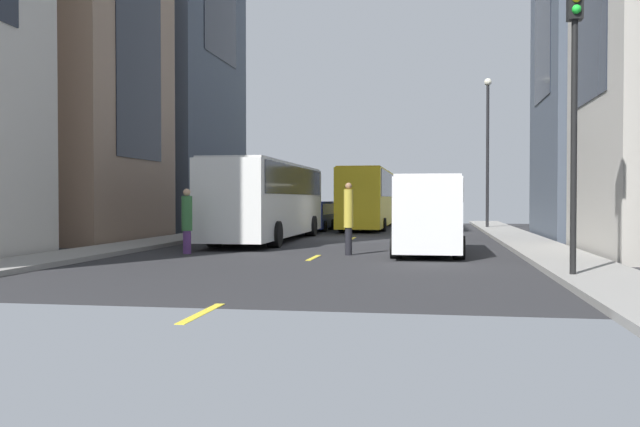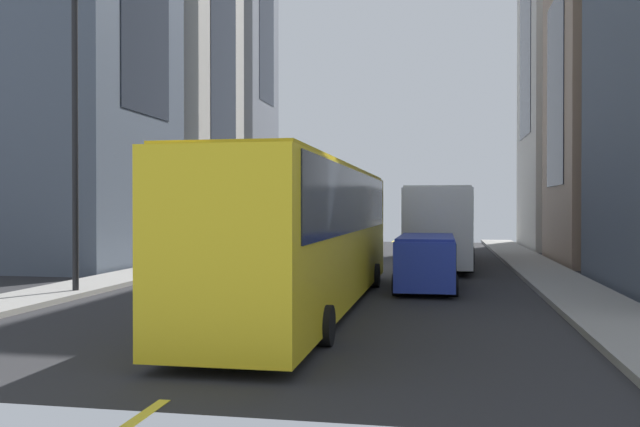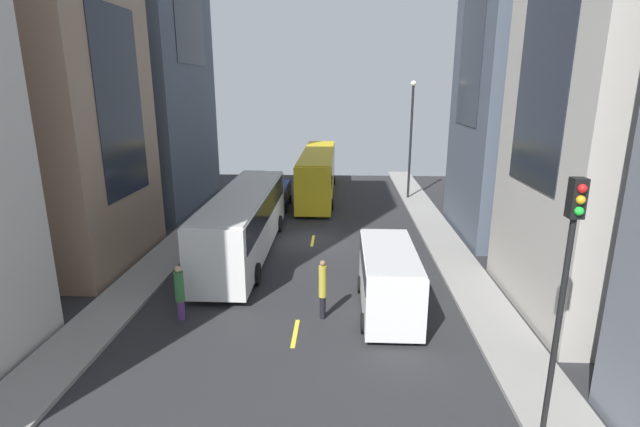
# 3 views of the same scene
# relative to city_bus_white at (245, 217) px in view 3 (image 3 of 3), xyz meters

# --- Properties ---
(ground_plane) EXTENTS (40.99, 40.99, 0.00)m
(ground_plane) POSITION_rel_city_bus_white_xyz_m (3.42, 2.28, -2.01)
(ground_plane) COLOR #28282B
(sidewalk_west) EXTENTS (2.13, 44.00, 0.15)m
(sidewalk_west) POSITION_rel_city_bus_white_xyz_m (-4.01, 2.28, -1.93)
(sidewalk_west) COLOR gray
(sidewalk_west) RESTS_ON ground
(sidewalk_east) EXTENTS (2.13, 44.00, 0.15)m
(sidewalk_east) POSITION_rel_city_bus_white_xyz_m (10.85, 2.28, -1.93)
(sidewalk_east) COLOR gray
(sidewalk_east) RESTS_ON ground
(lane_stripe_1) EXTENTS (0.16, 2.00, 0.01)m
(lane_stripe_1) POSITION_rel_city_bus_white_xyz_m (3.42, -8.22, -2.00)
(lane_stripe_1) COLOR yellow
(lane_stripe_1) RESTS_ON ground
(lane_stripe_2) EXTENTS (0.16, 2.00, 0.01)m
(lane_stripe_2) POSITION_rel_city_bus_white_xyz_m (3.42, 2.28, -2.00)
(lane_stripe_2) COLOR yellow
(lane_stripe_2) RESTS_ON ground
(lane_stripe_3) EXTENTS (0.16, 2.00, 0.01)m
(lane_stripe_3) POSITION_rel_city_bus_white_xyz_m (3.42, 12.78, -2.00)
(lane_stripe_3) COLOR yellow
(lane_stripe_3) RESTS_ON ground
(lane_stripe_4) EXTENTS (0.16, 2.00, 0.01)m
(lane_stripe_4) POSITION_rel_city_bus_white_xyz_m (3.42, 23.28, -2.00)
(lane_stripe_4) COLOR yellow
(lane_stripe_4) RESTS_ON ground
(building_west_1) EXTENTS (8.54, 8.15, 15.69)m
(building_west_1) POSITION_rel_city_bus_white_xyz_m (-9.51, -1.49, 5.84)
(building_west_1) COLOR #937760
(building_west_1) RESTS_ON ground
(city_bus_white) EXTENTS (2.80, 12.79, 3.35)m
(city_bus_white) POSITION_rel_city_bus_white_xyz_m (0.00, 0.00, 0.00)
(city_bus_white) COLOR silver
(city_bus_white) RESTS_ON ground
(streetcar_yellow) EXTENTS (2.70, 14.68, 3.59)m
(streetcar_yellow) POSITION_rel_city_bus_white_xyz_m (3.14, 13.94, 0.12)
(streetcar_yellow) COLOR yellow
(streetcar_yellow) RESTS_ON ground
(delivery_van_white) EXTENTS (2.25, 5.54, 2.58)m
(delivery_van_white) POSITION_rel_city_bus_white_xyz_m (6.91, -6.30, -0.50)
(delivery_van_white) COLOR white
(delivery_van_white) RESTS_ON ground
(car_blue_0) EXTENTS (1.89, 4.63, 1.67)m
(car_blue_0) POSITION_rel_city_bus_white_xyz_m (0.30, 9.76, -1.02)
(car_blue_0) COLOR #2338AD
(car_blue_0) RESTS_ON ground
(pedestrian_crossing_near) EXTENTS (0.31, 0.31, 2.36)m
(pedestrian_crossing_near) POSITION_rel_city_bus_white_xyz_m (4.36, -7.02, -0.74)
(pedestrian_crossing_near) COLOR black
(pedestrian_crossing_near) RESTS_ON ground
(pedestrian_waiting_curb) EXTENTS (0.36, 0.36, 2.18)m
(pedestrian_waiting_curb) POSITION_rel_city_bus_white_xyz_m (-1.03, -7.35, -0.85)
(pedestrian_waiting_curb) COLOR #593372
(pedestrian_waiting_curb) RESTS_ON ground
(traffic_light_near_corner) EXTENTS (0.32, 0.44, 6.57)m
(traffic_light_near_corner) POSITION_rel_city_bus_white_xyz_m (10.18, -13.16, 2.66)
(traffic_light_near_corner) COLOR black
(traffic_light_near_corner) RESTS_ON ground
(streetlamp_near) EXTENTS (0.44, 0.44, 8.85)m
(streetlamp_near) POSITION_rel_city_bus_white_xyz_m (10.28, 12.90, 3.41)
(streetlamp_near) COLOR black
(streetlamp_near) RESTS_ON ground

